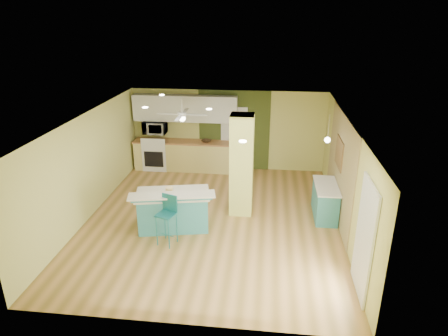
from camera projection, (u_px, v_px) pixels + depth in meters
The scene contains 23 objects.
floor at pixel (212, 220), 9.66m from camera, with size 6.00×7.00×0.01m, color olive.
ceiling at pixel (211, 119), 8.75m from camera, with size 6.00×7.00×0.01m, color white.
wall_back at pixel (228, 130), 12.45m from camera, with size 6.00×0.01×2.50m, color #C9C86C.
wall_front at pixel (178, 258), 5.96m from camera, with size 6.00×0.01×2.50m, color #C9C86C.
wall_left at pixel (87, 166), 9.53m from camera, with size 0.01×7.00×2.50m, color #C9C86C.
wall_right at pixel (345, 177), 8.89m from camera, with size 0.01×7.00×2.50m, color #C9C86C.
wood_panel at pixel (340, 168), 9.44m from camera, with size 0.02×3.40×2.50m, color #8F7C52.
olive_accent at pixel (234, 131), 12.41m from camera, with size 2.20×0.02×2.50m, color #3D4A1D.
interior_door at pixel (234, 139), 12.48m from camera, with size 0.82×0.05×2.00m, color silver.
french_door at pixel (364, 240), 6.83m from camera, with size 0.04×1.08×2.10m, color white.
column at pixel (242, 165), 9.60m from camera, with size 0.55×0.55×2.50m, color #C9CF60.
kitchen_run at pixel (186, 155), 12.59m from camera, with size 3.25×0.63×0.94m.
stove at pixel (156, 155), 12.68m from camera, with size 0.76×0.66×1.08m.
upper_cabinets at pixel (185, 108), 12.16m from camera, with size 3.20×0.34×0.80m, color silver.
microwave at pixel (155, 128), 12.37m from camera, with size 0.70×0.48×0.39m, color white.
ceiling_fan at pixel (182, 115), 10.87m from camera, with size 1.41×1.41×0.61m.
pendant_lamp at pixel (327, 140), 9.39m from camera, with size 0.14×0.14×0.69m.
wall_decor at pixel (339, 153), 9.52m from camera, with size 0.03×0.90×0.70m, color brown.
peninsula at pixel (173, 209), 9.15m from camera, with size 1.93×1.33×1.00m.
bar_stool at pixel (168, 212), 8.45m from camera, with size 0.47×0.47×1.11m.
side_counter at pixel (325, 201), 9.69m from camera, with size 0.54×1.27×0.82m.
fruit_bowl at pixel (206, 141), 12.33m from camera, with size 0.29×0.29×0.07m, color #382617.
canister at pixel (169, 191), 8.95m from camera, with size 0.17×0.17×0.16m, color gold.
Camera 1 is at (1.26, -8.45, 4.68)m, focal length 32.00 mm.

